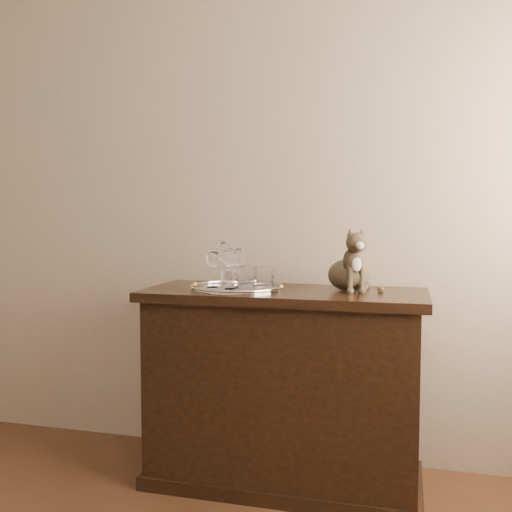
{
  "coord_description": "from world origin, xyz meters",
  "views": [
    {
      "loc": [
        1.11,
        -0.43,
        1.17
      ],
      "look_at": [
        0.47,
        1.95,
        0.99
      ],
      "focal_mm": 40.0,
      "sensor_mm": 36.0,
      "label": 1
    }
  ],
  "objects_px": {
    "wine_glass_a": "(225,263)",
    "tumbler_b": "(230,281)",
    "tray": "(237,289)",
    "wine_glass_d": "(229,268)",
    "wine_glass_b": "(238,267)",
    "cat": "(349,259)",
    "tumbler_c": "(264,278)",
    "wine_glass_c": "(213,268)",
    "sideboard": "(284,387)",
    "tumbler_a": "(246,278)"
  },
  "relations": [
    {
      "from": "wine_glass_a",
      "to": "tumbler_c",
      "type": "distance_m",
      "value": 0.23
    },
    {
      "from": "tray",
      "to": "tumbler_a",
      "type": "relative_size",
      "value": 3.98
    },
    {
      "from": "tray",
      "to": "wine_glass_c",
      "type": "relative_size",
      "value": 2.38
    },
    {
      "from": "wine_glass_b",
      "to": "cat",
      "type": "xyz_separation_m",
      "value": [
        0.49,
        0.01,
        0.04
      ]
    },
    {
      "from": "wine_glass_d",
      "to": "sideboard",
      "type": "bearing_deg",
      "value": 8.7
    },
    {
      "from": "tray",
      "to": "tumbler_b",
      "type": "distance_m",
      "value": 0.13
    },
    {
      "from": "sideboard",
      "to": "tumbler_a",
      "type": "height_order",
      "value": "tumbler_a"
    },
    {
      "from": "wine_glass_c",
      "to": "sideboard",
      "type": "bearing_deg",
      "value": 9.3
    },
    {
      "from": "wine_glass_d",
      "to": "wine_glass_a",
      "type": "bearing_deg",
      "value": 119.09
    },
    {
      "from": "sideboard",
      "to": "wine_glass_a",
      "type": "xyz_separation_m",
      "value": [
        -0.28,
        0.05,
        0.53
      ]
    },
    {
      "from": "wine_glass_d",
      "to": "cat",
      "type": "xyz_separation_m",
      "value": [
        0.5,
        0.09,
        0.04
      ]
    },
    {
      "from": "wine_glass_d",
      "to": "tumbler_a",
      "type": "height_order",
      "value": "wine_glass_d"
    },
    {
      "from": "wine_glass_d",
      "to": "wine_glass_c",
      "type": "bearing_deg",
      "value": -168.77
    },
    {
      "from": "wine_glass_d",
      "to": "wine_glass_b",
      "type": "bearing_deg",
      "value": 80.92
    },
    {
      "from": "cat",
      "to": "wine_glass_a",
      "type": "bearing_deg",
      "value": 157.75
    },
    {
      "from": "sideboard",
      "to": "wine_glass_c",
      "type": "xyz_separation_m",
      "value": [
        -0.31,
        -0.05,
        0.52
      ]
    },
    {
      "from": "tumbler_b",
      "to": "tumbler_c",
      "type": "xyz_separation_m",
      "value": [
        0.12,
        0.11,
        0.0
      ]
    },
    {
      "from": "sideboard",
      "to": "tumbler_a",
      "type": "bearing_deg",
      "value": -141.54
    },
    {
      "from": "sideboard",
      "to": "wine_glass_a",
      "type": "bearing_deg",
      "value": 170.33
    },
    {
      "from": "wine_glass_b",
      "to": "wine_glass_d",
      "type": "xyz_separation_m",
      "value": [
        -0.01,
        -0.09,
        0.0
      ]
    },
    {
      "from": "wine_glass_b",
      "to": "tumbler_a",
      "type": "relative_size",
      "value": 1.67
    },
    {
      "from": "wine_glass_a",
      "to": "wine_glass_b",
      "type": "bearing_deg",
      "value": 3.81
    },
    {
      "from": "tray",
      "to": "wine_glass_c",
      "type": "height_order",
      "value": "wine_glass_c"
    },
    {
      "from": "wine_glass_d",
      "to": "tumbler_c",
      "type": "bearing_deg",
      "value": -2.72
    },
    {
      "from": "sideboard",
      "to": "tumbler_b",
      "type": "height_order",
      "value": "tumbler_b"
    },
    {
      "from": "wine_glass_b",
      "to": "tumbler_b",
      "type": "distance_m",
      "value": 0.21
    },
    {
      "from": "sideboard",
      "to": "wine_glass_c",
      "type": "distance_m",
      "value": 0.6
    },
    {
      "from": "wine_glass_d",
      "to": "cat",
      "type": "height_order",
      "value": "cat"
    },
    {
      "from": "cat",
      "to": "wine_glass_c",
      "type": "bearing_deg",
      "value": 167.33
    },
    {
      "from": "tumbler_b",
      "to": "cat",
      "type": "height_order",
      "value": "cat"
    },
    {
      "from": "tray",
      "to": "wine_glass_a",
      "type": "distance_m",
      "value": 0.15
    },
    {
      "from": "sideboard",
      "to": "tray",
      "type": "height_order",
      "value": "tray"
    },
    {
      "from": "tumbler_a",
      "to": "cat",
      "type": "bearing_deg",
      "value": 22.27
    },
    {
      "from": "wine_glass_a",
      "to": "tumbler_a",
      "type": "xyz_separation_m",
      "value": [
        0.14,
        -0.16,
        -0.05
      ]
    },
    {
      "from": "sideboard",
      "to": "wine_glass_c",
      "type": "relative_size",
      "value": 7.15
    },
    {
      "from": "cat",
      "to": "wine_glass_b",
      "type": "bearing_deg",
      "value": 157.4
    },
    {
      "from": "wine_glass_a",
      "to": "tumbler_b",
      "type": "xyz_separation_m",
      "value": [
        0.08,
        -0.2,
        -0.05
      ]
    },
    {
      "from": "tray",
      "to": "wine_glass_d",
      "type": "distance_m",
      "value": 0.1
    },
    {
      "from": "cat",
      "to": "tumbler_c",
      "type": "bearing_deg",
      "value": 172.88
    },
    {
      "from": "wine_glass_a",
      "to": "tumbler_c",
      "type": "relative_size",
      "value": 2.11
    },
    {
      "from": "wine_glass_d",
      "to": "tumbler_a",
      "type": "xyz_separation_m",
      "value": [
        0.1,
        -0.07,
        -0.04
      ]
    },
    {
      "from": "tumbler_a",
      "to": "cat",
      "type": "height_order",
      "value": "cat"
    },
    {
      "from": "wine_glass_c",
      "to": "cat",
      "type": "xyz_separation_m",
      "value": [
        0.57,
        0.11,
        0.04
      ]
    },
    {
      "from": "wine_glass_c",
      "to": "cat",
      "type": "bearing_deg",
      "value": 10.54
    },
    {
      "from": "sideboard",
      "to": "tumbler_a",
      "type": "distance_m",
      "value": 0.51
    },
    {
      "from": "wine_glass_c",
      "to": "tumbler_c",
      "type": "bearing_deg",
      "value": 1.73
    },
    {
      "from": "tumbler_a",
      "to": "tumbler_c",
      "type": "distance_m",
      "value": 0.09
    },
    {
      "from": "wine_glass_a",
      "to": "tumbler_c",
      "type": "bearing_deg",
      "value": -24.19
    },
    {
      "from": "tray",
      "to": "cat",
      "type": "height_order",
      "value": "cat"
    },
    {
      "from": "tumbler_b",
      "to": "cat",
      "type": "relative_size",
      "value": 0.32
    }
  ]
}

